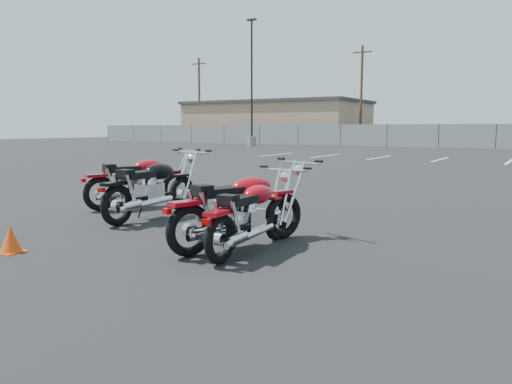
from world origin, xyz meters
The scene contains 12 objects.
ground centered at (0.00, 0.00, 0.00)m, with size 120.00×120.00×0.00m, color black.
motorcycle_front_red centered at (-3.13, 1.77, 0.51)m, with size 1.33×2.24×1.12m.
motorcycle_second_black centered at (-2.10, 1.00, 0.52)m, with size 0.90×2.32×1.14m.
motorcycle_third_red centered at (0.54, -0.08, 0.46)m, with size 0.79×2.05×1.00m.
motorcycle_rear_red centered at (0.30, 0.02, 0.50)m, with size 1.18×2.24×1.11m.
training_cone_extra centered at (-1.99, -1.67, 0.17)m, with size 0.28×0.28×0.33m.
light_pole_west centered at (-18.05, 30.42, 2.68)m, with size 0.80×0.70×10.29m.
chainlink_fence centered at (0.00, 35.00, 0.90)m, with size 80.06×0.06×1.80m.
tan_building_west centered at (-22.00, 42.00, 2.16)m, with size 18.40×10.40×4.30m.
utility_pole_a centered at (-30.00, 39.00, 4.69)m, with size 1.80×0.24×9.00m.
utility_pole_b centered at (-12.00, 40.00, 4.69)m, with size 1.80×0.24×9.00m.
parking_line_stripes centered at (-2.50, 20.00, 0.00)m, with size 15.12×4.00×0.01m.
Camera 1 is at (3.73, -5.30, 1.54)m, focal length 35.00 mm.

